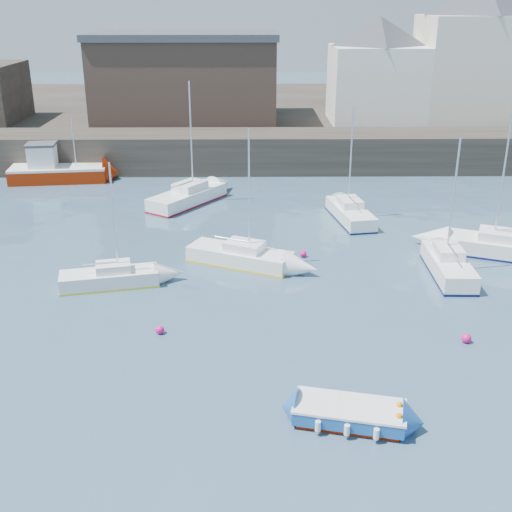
{
  "coord_description": "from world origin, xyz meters",
  "views": [
    {
      "loc": [
        -0.31,
        -16.9,
        13.13
      ],
      "look_at": [
        0.0,
        12.0,
        1.5
      ],
      "focal_mm": 45.0,
      "sensor_mm": 36.0,
      "label": 1
    }
  ],
  "objects_px": {
    "buoy_mid": "(466,342)",
    "sailboat_d": "(505,247)",
    "sailboat_c": "(448,265)",
    "sailboat_h": "(188,196)",
    "sailboat_b": "(240,256)",
    "fishing_boat": "(55,169)",
    "sailboat_f": "(350,213)",
    "buoy_far": "(303,257)",
    "sailboat_a": "(110,278)",
    "blue_dinghy": "(349,413)",
    "buoy_near": "(160,333)"
  },
  "relations": [
    {
      "from": "blue_dinghy",
      "to": "buoy_mid",
      "type": "xyz_separation_m",
      "value": [
        5.61,
        5.33,
        -0.39
      ]
    },
    {
      "from": "sailboat_b",
      "to": "sailboat_f",
      "type": "relative_size",
      "value": 1.03
    },
    {
      "from": "sailboat_a",
      "to": "sailboat_h",
      "type": "distance_m",
      "value": 13.79
    },
    {
      "from": "fishing_boat",
      "to": "buoy_mid",
      "type": "height_order",
      "value": "fishing_boat"
    },
    {
      "from": "sailboat_c",
      "to": "buoy_near",
      "type": "distance_m",
      "value": 15.18
    },
    {
      "from": "fishing_boat",
      "to": "sailboat_c",
      "type": "bearing_deg",
      "value": -36.31
    },
    {
      "from": "blue_dinghy",
      "to": "buoy_mid",
      "type": "bearing_deg",
      "value": 43.56
    },
    {
      "from": "sailboat_f",
      "to": "sailboat_c",
      "type": "bearing_deg",
      "value": -66.95
    },
    {
      "from": "sailboat_b",
      "to": "buoy_far",
      "type": "xyz_separation_m",
      "value": [
        3.43,
        1.0,
        -0.47
      ]
    },
    {
      "from": "sailboat_h",
      "to": "buoy_near",
      "type": "height_order",
      "value": "sailboat_h"
    },
    {
      "from": "buoy_far",
      "to": "buoy_mid",
      "type": "bearing_deg",
      "value": -57.83
    },
    {
      "from": "blue_dinghy",
      "to": "sailboat_a",
      "type": "relative_size",
      "value": 0.64
    },
    {
      "from": "sailboat_d",
      "to": "buoy_mid",
      "type": "xyz_separation_m",
      "value": [
        -5.08,
        -9.51,
        -0.51
      ]
    },
    {
      "from": "sailboat_b",
      "to": "buoy_near",
      "type": "height_order",
      "value": "sailboat_b"
    },
    {
      "from": "fishing_boat",
      "to": "sailboat_f",
      "type": "xyz_separation_m",
      "value": [
        21.34,
        -9.7,
        -0.43
      ]
    },
    {
      "from": "sailboat_a",
      "to": "sailboat_f",
      "type": "height_order",
      "value": "sailboat_f"
    },
    {
      "from": "sailboat_c",
      "to": "sailboat_h",
      "type": "bearing_deg",
      "value": 139.29
    },
    {
      "from": "sailboat_f",
      "to": "sailboat_h",
      "type": "relative_size",
      "value": 0.87
    },
    {
      "from": "sailboat_a",
      "to": "sailboat_f",
      "type": "bearing_deg",
      "value": 36.78
    },
    {
      "from": "sailboat_b",
      "to": "buoy_far",
      "type": "height_order",
      "value": "sailboat_b"
    },
    {
      "from": "sailboat_h",
      "to": "sailboat_a",
      "type": "bearing_deg",
      "value": -100.96
    },
    {
      "from": "sailboat_a",
      "to": "buoy_mid",
      "type": "distance_m",
      "value": 16.75
    },
    {
      "from": "blue_dinghy",
      "to": "buoy_near",
      "type": "bearing_deg",
      "value": 138.66
    },
    {
      "from": "sailboat_d",
      "to": "sailboat_f",
      "type": "xyz_separation_m",
      "value": [
        -7.55,
        6.15,
        -0.01
      ]
    },
    {
      "from": "sailboat_c",
      "to": "sailboat_f",
      "type": "bearing_deg",
      "value": 113.05
    },
    {
      "from": "sailboat_a",
      "to": "sailboat_d",
      "type": "relative_size",
      "value": 0.74
    },
    {
      "from": "sailboat_f",
      "to": "sailboat_h",
      "type": "distance_m",
      "value": 11.24
    },
    {
      "from": "sailboat_a",
      "to": "sailboat_c",
      "type": "relative_size",
      "value": 0.89
    },
    {
      "from": "sailboat_a",
      "to": "sailboat_d",
      "type": "xyz_separation_m",
      "value": [
        20.81,
        3.76,
        0.07
      ]
    },
    {
      "from": "sailboat_b",
      "to": "sailboat_h",
      "type": "distance_m",
      "value": 11.46
    },
    {
      "from": "sailboat_f",
      "to": "buoy_mid",
      "type": "distance_m",
      "value": 15.86
    },
    {
      "from": "fishing_boat",
      "to": "sailboat_f",
      "type": "height_order",
      "value": "sailboat_f"
    },
    {
      "from": "buoy_mid",
      "to": "buoy_far",
      "type": "distance_m",
      "value": 11.17
    },
    {
      "from": "buoy_mid",
      "to": "blue_dinghy",
      "type": "bearing_deg",
      "value": -136.44
    },
    {
      "from": "fishing_boat",
      "to": "buoy_mid",
      "type": "bearing_deg",
      "value": -46.79
    },
    {
      "from": "sailboat_h",
      "to": "buoy_far",
      "type": "distance_m",
      "value": 12.18
    },
    {
      "from": "sailboat_a",
      "to": "sailboat_f",
      "type": "relative_size",
      "value": 0.87
    },
    {
      "from": "sailboat_h",
      "to": "buoy_mid",
      "type": "bearing_deg",
      "value": -55.79
    },
    {
      "from": "fishing_boat",
      "to": "sailboat_h",
      "type": "distance_m",
      "value": 12.31
    },
    {
      "from": "sailboat_b",
      "to": "sailboat_c",
      "type": "bearing_deg",
      "value": -8.12
    },
    {
      "from": "fishing_boat",
      "to": "sailboat_a",
      "type": "xyz_separation_m",
      "value": [
        8.09,
        -19.6,
        -0.49
      ]
    },
    {
      "from": "fishing_boat",
      "to": "sailboat_f",
      "type": "bearing_deg",
      "value": -24.43
    },
    {
      "from": "sailboat_a",
      "to": "buoy_mid",
      "type": "xyz_separation_m",
      "value": [
        15.73,
        -5.75,
        -0.43
      ]
    },
    {
      "from": "buoy_far",
      "to": "sailboat_a",
      "type": "bearing_deg",
      "value": -159.26
    },
    {
      "from": "sailboat_d",
      "to": "sailboat_b",
      "type": "bearing_deg",
      "value": -175.84
    },
    {
      "from": "fishing_boat",
      "to": "sailboat_f",
      "type": "relative_size",
      "value": 1.06
    },
    {
      "from": "buoy_mid",
      "to": "sailboat_d",
      "type": "bearing_deg",
      "value": 61.88
    },
    {
      "from": "blue_dinghy",
      "to": "sailboat_b",
      "type": "relative_size",
      "value": 0.54
    },
    {
      "from": "fishing_boat",
      "to": "buoy_near",
      "type": "height_order",
      "value": "fishing_boat"
    },
    {
      "from": "sailboat_c",
      "to": "sailboat_d",
      "type": "relative_size",
      "value": 0.83
    }
  ]
}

